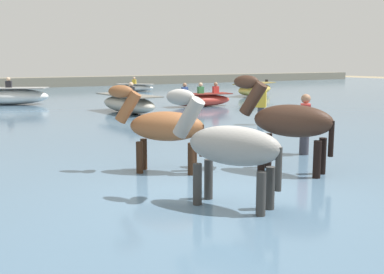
{
  "coord_description": "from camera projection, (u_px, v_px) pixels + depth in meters",
  "views": [
    {
      "loc": [
        -3.92,
        -5.56,
        2.3
      ],
      "look_at": [
        0.93,
        2.12,
        0.83
      ],
      "focal_mm": 43.62,
      "sensor_mm": 36.0,
      "label": 1
    }
  ],
  "objects": [
    {
      "name": "ground_plane",
      "position": [
        215.0,
        215.0,
        7.07
      ],
      "size": [
        120.0,
        120.0,
        0.0
      ],
      "primitive_type": "plane",
      "color": "gray"
    },
    {
      "name": "boat_far_offshore",
      "position": [
        128.0,
        104.0,
        18.13
      ],
      "size": [
        1.4,
        3.58,
        1.19
      ],
      "color": "#B2AD9E",
      "rests_on": "water_surface"
    },
    {
      "name": "horse_trailing_chestnut",
      "position": [
        163.0,
        129.0,
        8.31
      ],
      "size": [
        1.52,
        1.35,
        1.89
      ],
      "color": "brown",
      "rests_on": "ground"
    },
    {
      "name": "boat_distant_west",
      "position": [
        201.0,
        100.0,
        20.73
      ],
      "size": [
        2.93,
        1.35,
        1.06
      ],
      "color": "#BC382D",
      "rests_on": "water_surface"
    },
    {
      "name": "person_onlooker_left",
      "position": [
        305.0,
        130.0,
        9.93
      ],
      "size": [
        0.37,
        0.37,
        1.63
      ],
      "color": "#383842",
      "rests_on": "ground"
    },
    {
      "name": "boat_mid_channel",
      "position": [
        135.0,
        87.0,
        31.37
      ],
      "size": [
        2.46,
        2.31,
        0.98
      ],
      "color": "silver",
      "rests_on": "water_surface"
    },
    {
      "name": "horse_lead_dark_bay",
      "position": [
        288.0,
        123.0,
        8.28
      ],
      "size": [
        1.18,
        1.82,
        2.06
      ],
      "color": "#382319",
      "rests_on": "ground"
    },
    {
      "name": "horse_flank_grey",
      "position": [
        229.0,
        149.0,
        6.31
      ],
      "size": [
        1.09,
        1.7,
        1.92
      ],
      "color": "gray",
      "rests_on": "ground"
    },
    {
      "name": "water_surface",
      "position": [
        41.0,
        127.0,
        15.39
      ],
      "size": [
        90.0,
        90.0,
        0.33
      ],
      "primitive_type": "cube",
      "color": "slate",
      "rests_on": "ground"
    },
    {
      "name": "boat_far_inshore",
      "position": [
        9.0,
        96.0,
        21.6
      ],
      "size": [
        3.85,
        2.85,
        1.26
      ],
      "color": "silver",
      "rests_on": "water_surface"
    },
    {
      "name": "person_onlooker_right",
      "position": [
        261.0,
        108.0,
        14.68
      ],
      "size": [
        0.36,
        0.37,
        1.63
      ],
      "color": "#383842",
      "rests_on": "ground"
    },
    {
      "name": "boat_mid_outer",
      "position": [
        255.0,
        89.0,
        27.44
      ],
      "size": [
        4.19,
        3.09,
        0.88
      ],
      "color": "gold",
      "rests_on": "water_surface"
    }
  ]
}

